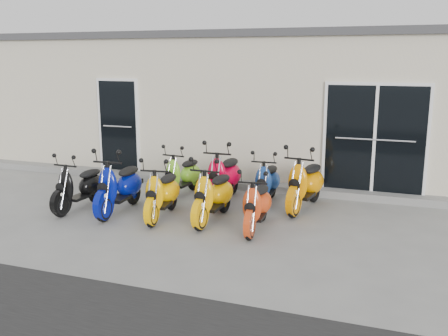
% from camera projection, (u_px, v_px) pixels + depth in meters
% --- Properties ---
extents(ground, '(80.00, 80.00, 0.00)m').
position_uv_depth(ground, '(213.00, 215.00, 8.96)').
color(ground, gray).
rests_on(ground, ground).
extents(building, '(14.00, 6.00, 3.20)m').
position_uv_depth(building, '(282.00, 103.00, 13.39)').
color(building, beige).
rests_on(building, ground).
extents(roof_cap, '(14.20, 6.20, 0.16)m').
position_uv_depth(roof_cap, '(283.00, 38.00, 13.03)').
color(roof_cap, '#3F3F42').
rests_on(roof_cap, building).
extents(front_step, '(14.00, 0.40, 0.15)m').
position_uv_depth(front_step, '(246.00, 185.00, 10.80)').
color(front_step, gray).
rests_on(front_step, ground).
extents(door_left, '(1.07, 0.08, 2.22)m').
position_uv_depth(door_left, '(119.00, 124.00, 11.74)').
color(door_left, black).
rests_on(door_left, front_step).
extents(door_right, '(2.02, 0.08, 2.22)m').
position_uv_depth(door_right, '(375.00, 136.00, 9.83)').
color(door_right, black).
rests_on(door_right, front_step).
extents(scooter_front_black, '(0.63, 1.54, 1.12)m').
position_uv_depth(scooter_front_black, '(79.00, 180.00, 9.21)').
color(scooter_front_black, black).
rests_on(scooter_front_black, ground).
extents(scooter_front_blue, '(0.70, 1.72, 1.25)m').
position_uv_depth(scooter_front_blue, '(119.00, 179.00, 9.02)').
color(scooter_front_blue, '#04107F').
rests_on(scooter_front_blue, ground).
extents(scooter_front_orange_a, '(0.74, 1.61, 1.14)m').
position_uv_depth(scooter_front_orange_a, '(162.00, 186.00, 8.71)').
color(scooter_front_orange_a, '#FFB100').
rests_on(scooter_front_orange_a, ground).
extents(scooter_front_orange_b, '(0.65, 1.64, 1.19)m').
position_uv_depth(scooter_front_orange_b, '(213.00, 188.00, 8.53)').
color(scooter_front_orange_b, '#FFB002').
rests_on(scooter_front_orange_b, ground).
extents(scooter_front_red, '(0.62, 1.50, 1.08)m').
position_uv_depth(scooter_front_red, '(257.00, 198.00, 8.10)').
color(scooter_front_red, red).
rests_on(scooter_front_red, ground).
extents(scooter_back_green, '(0.69, 1.54, 1.11)m').
position_uv_depth(scooter_back_green, '(182.00, 169.00, 10.16)').
color(scooter_back_green, '#84DD28').
rests_on(scooter_back_green, ground).
extents(scooter_back_red, '(0.63, 1.72, 1.27)m').
position_uv_depth(scooter_back_red, '(224.00, 170.00, 9.73)').
color(scooter_back_red, red).
rests_on(scooter_back_red, ground).
extents(scooter_back_blue, '(0.61, 1.52, 1.10)m').
position_uv_depth(scooter_back_blue, '(267.00, 176.00, 9.57)').
color(scooter_back_blue, navy).
rests_on(scooter_back_blue, ground).
extents(scooter_back_yellow, '(0.88, 1.80, 1.27)m').
position_uv_depth(scooter_back_yellow, '(306.00, 176.00, 9.20)').
color(scooter_back_yellow, orange).
rests_on(scooter_back_yellow, ground).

